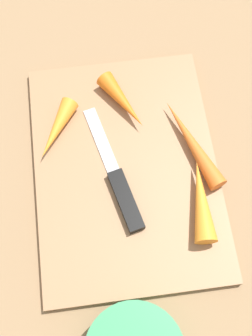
% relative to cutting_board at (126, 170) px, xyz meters
% --- Properties ---
extents(ground_plane, '(1.40, 1.40, 0.00)m').
position_rel_cutting_board_xyz_m(ground_plane, '(0.00, 0.00, -0.01)').
color(ground_plane, '#8C6D4C').
extents(cutting_board, '(0.36, 0.26, 0.01)m').
position_rel_cutting_board_xyz_m(cutting_board, '(0.00, 0.00, 0.00)').
color(cutting_board, '#99704C').
rests_on(cutting_board, ground_plane).
extents(knife, '(0.20, 0.07, 0.01)m').
position_rel_cutting_board_xyz_m(knife, '(-0.04, 0.01, 0.01)').
color(knife, '#B7B7BC').
rests_on(knife, cutting_board).
extents(carrot_longest, '(0.15, 0.07, 0.03)m').
position_rel_cutting_board_xyz_m(carrot_longest, '(0.02, -0.10, 0.02)').
color(carrot_longest, orange).
rests_on(carrot_longest, cutting_board).
extents(carrot_short, '(0.10, 0.07, 0.03)m').
position_rel_cutting_board_xyz_m(carrot_short, '(0.10, -0.01, 0.02)').
color(carrot_short, orange).
rests_on(carrot_short, cutting_board).
extents(carrot_shortest, '(0.10, 0.07, 0.03)m').
position_rel_cutting_board_xyz_m(carrot_shortest, '(0.07, 0.09, 0.02)').
color(carrot_shortest, orange).
rests_on(carrot_shortest, cutting_board).
extents(carrot_long, '(0.12, 0.04, 0.03)m').
position_rel_cutting_board_xyz_m(carrot_long, '(-0.07, -0.09, 0.02)').
color(carrot_long, orange).
rests_on(carrot_long, cutting_board).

